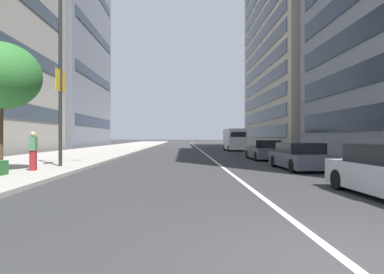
{
  "coord_description": "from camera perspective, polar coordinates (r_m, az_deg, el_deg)",
  "views": [
    {
      "loc": [
        -4.34,
        2.12,
        1.62
      ],
      "look_at": [
        17.01,
        1.57,
        1.62
      ],
      "focal_mm": 32.23,
      "sensor_mm": 36.0,
      "label": 1
    }
  ],
  "objects": [
    {
      "name": "car_following_behind",
      "position": [
        25.21,
        11.78,
        -2.17
      ],
      "size": [
        4.57,
        1.96,
        1.39
      ],
      "rotation": [
        0.0,
        0.0,
        0.01
      ],
      "color": "#4C515B",
      "rests_on": "ground"
    },
    {
      "name": "pedestrian_on_plaza",
      "position": [
        16.67,
        -24.8,
        -2.06
      ],
      "size": [
        0.43,
        0.31,
        1.72
      ],
      "rotation": [
        0.0,
        0.0,
        1.7
      ],
      "color": "maroon",
      "rests_on": "sidewalk_right_plaza"
    },
    {
      "name": "street_tree_far_plaza",
      "position": [
        16.99,
        -29.13,
        8.81
      ],
      "size": [
        3.35,
        3.35,
        5.51
      ],
      "color": "#473323",
      "rests_on": "sidewalk_right_plaza"
    },
    {
      "name": "delivery_van_ahead",
      "position": [
        40.03,
        7.05,
        -0.37
      ],
      "size": [
        5.05,
        2.13,
        2.54
      ],
      "rotation": [
        0.0,
        0.0,
        0.02
      ],
      "color": "silver",
      "rests_on": "ground"
    },
    {
      "name": "car_mid_block_traffic",
      "position": [
        18.01,
        17.35,
        -3.15
      ],
      "size": [
        4.7,
        1.97,
        1.33
      ],
      "rotation": [
        0.0,
        0.0,
        0.01
      ],
      "color": "#4C515B",
      "rests_on": "ground"
    },
    {
      "name": "street_lamp_with_banners",
      "position": [
        18.9,
        -19.87,
        11.38
      ],
      "size": [
        1.26,
        2.68,
        8.8
      ],
      "color": "#232326",
      "rests_on": "sidewalk_right_plaza"
    },
    {
      "name": "office_tower_far_left_down_avenue",
      "position": [
        53.37,
        20.26,
        13.96
      ],
      "size": [
        26.57,
        16.44,
        28.97
      ],
      "color": "beige",
      "rests_on": "ground"
    },
    {
      "name": "lane_centre_stripe",
      "position": [
        39.43,
        1.6,
        -2.34
      ],
      "size": [
        110.0,
        0.16,
        0.01
      ],
      "primitive_type": "cube",
      "color": "silver",
      "rests_on": "ground"
    },
    {
      "name": "sidewalk_right_plaza",
      "position": [
        35.57,
        -16.4,
        -2.48
      ],
      "size": [
        160.0,
        8.7,
        0.15
      ],
      "primitive_type": "cube",
      "color": "#A39E93",
      "rests_on": "ground"
    },
    {
      "name": "ground_plane",
      "position": [
        5.1,
        24.57,
        -18.56
      ],
      "size": [
        400.0,
        400.0,
        0.0
      ],
      "primitive_type": "plane",
      "color": "#303033"
    }
  ]
}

